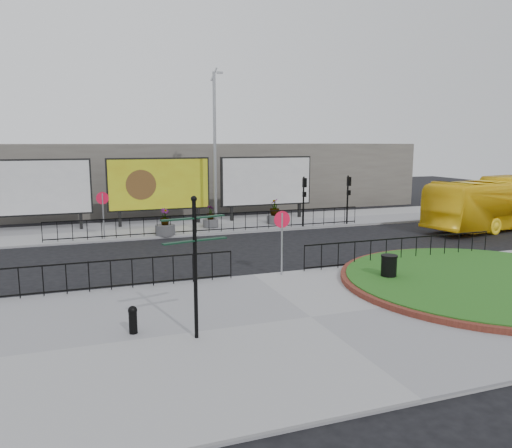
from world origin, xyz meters
name	(u,v)px	position (x,y,z in m)	size (l,w,h in m)	color
ground	(254,277)	(0.00, 0.00, 0.00)	(90.00, 90.00, 0.00)	black
pavement_near	(311,319)	(0.00, -5.00, 0.06)	(30.00, 10.00, 0.12)	gray
pavement_far	(188,227)	(0.00, 12.00, 0.06)	(44.00, 6.00, 0.12)	gray
brick_edge	(487,281)	(7.50, -4.00, 0.21)	(10.40, 10.40, 0.18)	maroon
grass_lawn	(487,280)	(7.50, -4.00, 0.23)	(10.00, 10.00, 0.22)	#245316
railing_near_left	(89,277)	(-6.00, -0.30, 0.67)	(10.00, 0.10, 1.10)	black
railing_near_right	(401,250)	(6.50, -0.30, 0.67)	(9.00, 0.10, 1.10)	black
railing_far	(215,223)	(1.00, 9.30, 0.67)	(18.00, 0.10, 1.10)	black
speed_sign_far	(103,205)	(-5.00, 9.40, 1.92)	(0.64, 0.07, 2.47)	gray
speed_sign_near	(282,229)	(1.00, -0.40, 1.92)	(0.64, 0.07, 2.47)	gray
billboard_left	(34,188)	(-8.50, 12.97, 2.60)	(6.20, 0.31, 4.10)	black
billboard_mid	(159,184)	(-1.50, 12.97, 2.60)	(6.20, 0.31, 4.10)	black
billboard_right	(267,181)	(5.50, 12.97, 2.60)	(6.20, 0.31, 4.10)	black
lamp_post	(215,148)	(1.51, 11.00, 4.83)	(0.74, 0.18, 9.23)	gray
signal_pole_a	(304,194)	(6.50, 9.34, 2.10)	(0.22, 0.26, 3.00)	black
signal_pole_b	(348,192)	(9.50, 9.34, 2.10)	(0.22, 0.26, 3.00)	black
building_backdrop	(160,176)	(0.00, 22.00, 2.50)	(40.00, 10.00, 5.00)	#67625A
fingerpost_sign	(195,254)	(-3.49, -5.39, 2.36)	(1.74, 0.64, 3.72)	black
bollard	(133,318)	(-5.01, -4.54, 0.53)	(0.25, 0.25, 0.76)	black
litter_bin	(389,268)	(4.29, -2.61, 0.62)	(0.60, 0.60, 1.00)	black
bus	(499,203)	(17.58, 5.44, 1.55)	(2.60, 11.10, 3.09)	yellow
planter_a	(165,226)	(-1.80, 9.40, 0.60)	(1.07, 1.07, 1.47)	#4C4C4F
planter_b	(211,220)	(1.18, 11.00, 0.58)	(0.92, 0.92, 1.33)	#4C4C4F
planter_c	(275,214)	(5.29, 11.00, 0.72)	(0.97, 0.97, 1.57)	#4C4C4F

